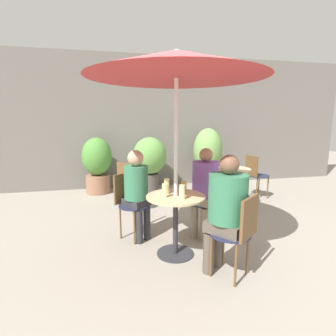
{
  "coord_description": "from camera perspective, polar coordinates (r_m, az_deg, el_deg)",
  "views": [
    {
      "loc": [
        -0.94,
        -2.65,
        1.56
      ],
      "look_at": [
        -0.24,
        0.52,
        0.96
      ],
      "focal_mm": 28.0,
      "sensor_mm": 36.0,
      "label": 1
    }
  ],
  "objects": [
    {
      "name": "bistro_chair_1",
      "position": [
        3.65,
        9.1,
        -6.09
      ],
      "size": [
        0.47,
        0.47,
        0.86
      ],
      "rotation": [
        0.0,
        0.0,
        -0.9
      ],
      "color": "#232847",
      "rests_on": "ground_plane"
    },
    {
      "name": "beer_glass_0",
      "position": [
        2.91,
        -0.71,
        -4.94
      ],
      "size": [
        0.06,
        0.06,
        0.16
      ],
      "color": "beige",
      "rests_on": "cafe_table_near"
    },
    {
      "name": "beer_glass_1",
      "position": [
        2.85,
        3.11,
        -5.25
      ],
      "size": [
        0.06,
        0.06,
        0.16
      ],
      "color": "beige",
      "rests_on": "cafe_table_near"
    },
    {
      "name": "seated_person_0",
      "position": [
        2.66,
        12.51,
        -8.03
      ],
      "size": [
        0.48,
        0.48,
        1.24
      ],
      "rotation": [
        0.0,
        0.0,
        3.81
      ],
      "color": "brown",
      "rests_on": "ground_plane"
    },
    {
      "name": "seated_person_1",
      "position": [
        3.48,
        7.98,
        -3.7
      ],
      "size": [
        0.44,
        0.43,
        1.2
      ],
      "rotation": [
        0.0,
        0.0,
        -0.9
      ],
      "color": "gray",
      "rests_on": "ground_plane"
    },
    {
      "name": "potted_plant_0",
      "position": [
        5.78,
        -15.15,
        1.0
      ],
      "size": [
        0.62,
        0.62,
        1.2
      ],
      "color": "#93664C",
      "rests_on": "ground_plane"
    },
    {
      "name": "bistro_chair_4",
      "position": [
        5.52,
        18.43,
        -0.87
      ],
      "size": [
        0.43,
        0.41,
        0.86
      ],
      "rotation": [
        0.0,
        0.0,
        1.71
      ],
      "color": "#232847",
      "rests_on": "ground_plane"
    },
    {
      "name": "bistro_chair_3",
      "position": [
        4.48,
        -8.46,
        -3.0
      ],
      "size": [
        0.47,
        0.47,
        0.86
      ],
      "rotation": [
        0.0,
        0.0,
        2.23
      ],
      "color": "#232847",
      "rests_on": "ground_plane"
    },
    {
      "name": "seated_person_2",
      "position": [
        3.39,
        -6.8,
        -4.01
      ],
      "size": [
        0.39,
        0.39,
        1.19
      ],
      "rotation": [
        0.0,
        0.0,
        0.67
      ],
      "color": "#2D2D33",
      "rests_on": "ground_plane"
    },
    {
      "name": "beer_glass_2",
      "position": [
        3.06,
        3.44,
        -4.24
      ],
      "size": [
        0.06,
        0.06,
        0.15
      ],
      "color": "#B28433",
      "rests_on": "cafe_table_near"
    },
    {
      "name": "cafe_table_near",
      "position": [
        3.05,
        1.65,
        -9.82
      ],
      "size": [
        0.67,
        0.67,
        0.71
      ],
      "color": "#2D2D33",
      "rests_on": "ground_plane"
    },
    {
      "name": "beer_glass_3",
      "position": [
        3.05,
        -0.29,
        -4.0
      ],
      "size": [
        0.06,
        0.06,
        0.18
      ],
      "color": "beige",
      "rests_on": "cafe_table_near"
    },
    {
      "name": "bistro_chair_0",
      "position": [
        2.68,
        15.21,
        -12.63
      ],
      "size": [
        0.47,
        0.47,
        0.86
      ],
      "rotation": [
        0.0,
        0.0,
        -2.47
      ],
      "color": "#232847",
      "rests_on": "ground_plane"
    },
    {
      "name": "potted_plant_1",
      "position": [
        5.69,
        -3.99,
        1.99
      ],
      "size": [
        0.72,
        0.72,
        1.2
      ],
      "color": "#47423D",
      "rests_on": "ground_plane"
    },
    {
      "name": "storefront_wall",
      "position": [
        6.19,
        -3.81,
        9.87
      ],
      "size": [
        10.0,
        0.06,
        3.0
      ],
      "color": "slate",
      "rests_on": "ground_plane"
    },
    {
      "name": "umbrella",
      "position": [
        2.92,
        1.83,
        21.62
      ],
      "size": [
        1.91,
        1.91,
        2.27
      ],
      "color": "silver",
      "rests_on": "ground_plane"
    },
    {
      "name": "cafe_table_far",
      "position": [
        4.84,
        13.91,
        -2.77
      ],
      "size": [
        0.61,
        0.61,
        0.71
      ],
      "color": "#2D2D33",
      "rests_on": "ground_plane"
    },
    {
      "name": "bistro_chair_2",
      "position": [
        3.54,
        -8.36,
        -6.61
      ],
      "size": [
        0.47,
        0.47,
        0.86
      ],
      "rotation": [
        0.0,
        0.0,
        0.67
      ],
      "color": "#232847",
      "rests_on": "ground_plane"
    },
    {
      "name": "ground_plane",
      "position": [
        3.22,
        6.5,
        -18.62
      ],
      "size": [
        20.0,
        20.0,
        0.0
      ],
      "primitive_type": "plane",
      "color": "gray"
    },
    {
      "name": "potted_plant_2",
      "position": [
        6.1,
        8.64,
        2.94
      ],
      "size": [
        0.66,
        0.66,
        1.38
      ],
      "color": "#93664C",
      "rests_on": "ground_plane"
    }
  ]
}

